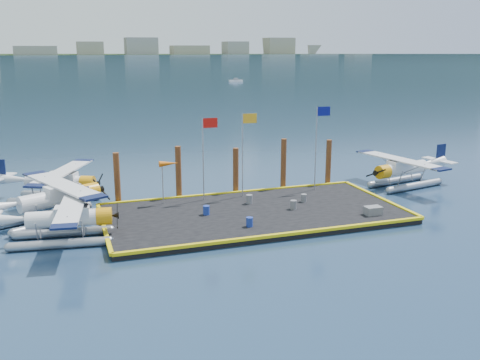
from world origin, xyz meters
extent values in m
plane|color=#19324C|center=(0.00, 0.00, 0.00)|extent=(4000.00, 4000.00, 0.00)
cube|color=black|center=(0.00, 0.00, 0.20)|extent=(20.00, 10.00, 0.40)
cube|color=black|center=(0.00, 1100.00, -0.05)|extent=(3000.00, 500.00, 0.30)
cube|color=black|center=(0.00, 1400.00, 120.00)|extent=(2200.00, 500.00, 240.00)
cone|color=black|center=(-50.00, 1550.00, 0.00)|extent=(1300.00, 1300.00, 430.00)
cone|color=black|center=(350.00, 1450.00, 0.00)|extent=(1100.00, 1100.00, 360.00)
cone|color=#4C5E65|center=(750.00, 2200.00, 0.00)|extent=(1300.00, 1300.00, 560.00)
cone|color=#4C5E65|center=(1050.00, 2100.00, 0.00)|extent=(1000.00, 1000.00, 420.00)
cylinder|color=gray|center=(-12.39, -0.06, 0.27)|extent=(5.60, 1.26, 0.54)
cylinder|color=gray|center=(-12.65, -2.02, 0.27)|extent=(5.60, 1.26, 0.54)
cylinder|color=silver|center=(-12.34, -1.06, 1.48)|extent=(4.28, 1.52, 0.99)
cube|color=silver|center=(-11.80, -1.13, 1.80)|extent=(2.09, 1.24, 0.81)
cube|color=black|center=(-11.54, -1.17, 1.98)|extent=(1.37, 1.10, 0.49)
cylinder|color=orange|center=(-10.02, -1.36, 1.48)|extent=(1.03, 1.15, 1.04)
cube|color=black|center=(-9.26, -1.46, 1.48)|extent=(0.31, 1.99, 1.01)
cube|color=silver|center=(-11.80, -1.13, 2.25)|extent=(2.39, 8.20, 0.11)
cube|color=#0B1338|center=(-11.30, 2.70, 2.25)|extent=(1.44, 0.98, 0.12)
cube|color=#0B1338|center=(-12.31, -4.97, 2.25)|extent=(1.44, 0.98, 0.12)
cylinder|color=gray|center=(-13.46, 3.98, 0.30)|extent=(5.85, 3.11, 0.60)
cylinder|color=gray|center=(-12.55, 1.99, 0.30)|extent=(5.85, 3.11, 0.60)
cylinder|color=silver|center=(-12.83, 3.07, 1.64)|extent=(4.66, 2.92, 1.09)
cube|color=silver|center=(-12.28, 3.31, 1.99)|extent=(2.44, 1.90, 0.89)
cube|color=black|center=(-12.01, 3.44, 2.19)|extent=(1.70, 1.53, 0.55)
cylinder|color=orange|center=(-10.48, 4.14, 1.64)|extent=(1.38, 1.46, 1.15)
cube|color=black|center=(-9.71, 4.49, 1.64)|extent=(0.97, 2.04, 1.12)
cube|color=silver|center=(-12.28, 3.31, 2.49)|extent=(5.08, 8.76, 0.12)
cube|color=#0B1338|center=(-14.06, 7.20, 2.49)|extent=(1.73, 1.43, 0.13)
cube|color=#0B1338|center=(-10.51, -0.57, 2.49)|extent=(1.73, 1.43, 0.13)
cylinder|color=gray|center=(-12.48, 8.99, 0.28)|extent=(5.56, 2.96, 0.57)
cylinder|color=gray|center=(-13.35, 7.10, 0.28)|extent=(5.56, 2.96, 0.57)
cylinder|color=silver|center=(-12.74, 7.97, 1.56)|extent=(4.42, 2.78, 1.04)
cube|color=silver|center=(-12.23, 7.73, 1.89)|extent=(2.32, 1.81, 0.85)
cube|color=black|center=(-11.97, 7.61, 2.08)|extent=(1.62, 1.45, 0.52)
cylinder|color=orange|center=(-10.51, 6.94, 1.56)|extent=(1.32, 1.39, 1.10)
cube|color=black|center=(-9.78, 6.61, 1.56)|extent=(0.93, 1.93, 1.06)
cube|color=silver|center=(-12.23, 7.73, 2.36)|extent=(4.83, 8.31, 0.11)
cube|color=#0B1338|center=(-10.53, 11.42, 2.36)|extent=(1.64, 1.36, 0.12)
cube|color=#0B1338|center=(-13.92, 4.04, 2.36)|extent=(1.64, 1.36, 0.12)
cube|color=silver|center=(-16.60, 9.74, 1.79)|extent=(2.11, 3.27, 0.09)
cylinder|color=gray|center=(15.03, 2.65, 0.28)|extent=(5.84, 1.76, 0.57)
cylinder|color=gray|center=(14.60, 4.68, 0.28)|extent=(5.84, 1.76, 0.57)
cylinder|color=silver|center=(14.63, 3.63, 1.56)|extent=(4.51, 1.92, 1.04)
cube|color=silver|center=(14.08, 3.51, 1.89)|extent=(2.24, 1.44, 0.85)
cube|color=black|center=(13.80, 3.45, 2.08)|extent=(1.50, 1.24, 0.52)
cylinder|color=orange|center=(12.23, 3.12, 1.56)|extent=(1.15, 1.27, 1.09)
cube|color=black|center=(11.45, 2.95, 1.56)|extent=(0.49, 2.07, 1.06)
cube|color=silver|center=(14.08, 3.51, 2.36)|extent=(3.14, 8.60, 0.11)
cube|color=#0B1338|center=(14.91, -0.46, 2.36)|extent=(1.56, 1.12, 0.12)
cube|color=#0B1338|center=(13.24, 7.48, 2.36)|extent=(1.56, 1.12, 0.12)
cube|color=#0B1338|center=(18.88, 4.52, 2.41)|extent=(1.04, 0.32, 1.60)
cube|color=silver|center=(18.78, 4.50, 1.79)|extent=(1.49, 3.31, 0.09)
cylinder|color=navy|center=(-3.27, 0.26, 0.71)|extent=(0.44, 0.44, 0.62)
cylinder|color=slate|center=(2.77, -0.44, 0.71)|extent=(0.44, 0.44, 0.62)
cylinder|color=navy|center=(-1.36, -2.97, 0.70)|extent=(0.43, 0.43, 0.60)
cylinder|color=slate|center=(4.22, 0.95, 0.69)|extent=(0.41, 0.41, 0.57)
cylinder|color=slate|center=(0.33, 1.79, 0.73)|extent=(0.46, 0.46, 0.65)
cube|color=slate|center=(7.30, -3.30, 0.68)|extent=(1.11, 0.74, 0.56)
cylinder|color=#94939B|center=(-2.50, 3.80, 3.40)|extent=(0.08, 0.08, 6.00)
cube|color=red|center=(-1.95, 3.80, 6.05)|extent=(1.10, 0.03, 0.70)
cylinder|color=#94939B|center=(0.50, 3.80, 3.50)|extent=(0.08, 0.08, 6.20)
cube|color=orange|center=(1.05, 3.80, 6.25)|extent=(1.10, 0.03, 0.70)
cylinder|color=#94939B|center=(6.50, 3.80, 3.65)|extent=(0.08, 0.08, 6.50)
cube|color=navy|center=(7.05, 3.80, 6.55)|extent=(1.10, 0.03, 0.70)
cylinder|color=#94939B|center=(-5.50, 3.80, 1.90)|extent=(0.07, 0.07, 3.00)
cone|color=#CB590B|center=(-5.00, 3.80, 3.30)|extent=(1.40, 0.44, 0.44)
cylinder|color=#4F2516|center=(-8.50, 5.40, 2.00)|extent=(0.44, 0.44, 4.00)
cylinder|color=#4F2516|center=(-4.00, 5.40, 2.10)|extent=(0.44, 0.44, 4.20)
cylinder|color=#4F2516|center=(0.50, 5.40, 1.90)|extent=(0.44, 0.44, 3.80)
cylinder|color=#4F2516|center=(4.50, 5.40, 2.15)|extent=(0.44, 0.44, 4.30)
cylinder|color=#4F2516|center=(8.50, 5.40, 2.00)|extent=(0.44, 0.44, 4.00)
camera|label=1|loc=(-12.10, -32.79, 11.26)|focal=40.00mm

